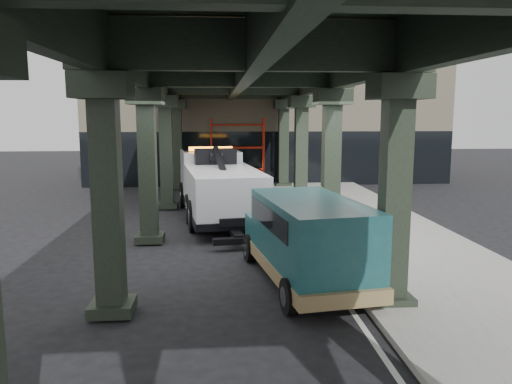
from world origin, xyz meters
name	(u,v)px	position (x,y,z in m)	size (l,w,h in m)	color
ground	(258,258)	(0.00, 0.00, 0.00)	(90.00, 90.00, 0.00)	black
sidewalk	(384,236)	(4.50, 2.00, 0.07)	(5.00, 40.00, 0.15)	gray
lane_stripe	(303,240)	(1.70, 2.00, 0.01)	(0.12, 38.00, 0.01)	silver
viaduct	(240,74)	(-0.40, 2.00, 5.46)	(7.40, 32.00, 6.40)	black
building	(263,117)	(2.00, 20.00, 4.00)	(22.00, 10.00, 8.00)	#C6B793
scaffolding	(237,151)	(0.00, 14.64, 2.11)	(3.08, 0.88, 4.00)	red
tow_truck	(217,183)	(-1.19, 5.99, 1.43)	(3.59, 9.15, 2.93)	black
towed_van	(307,238)	(1.01, -2.41, 1.18)	(2.83, 5.63, 2.19)	#134144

